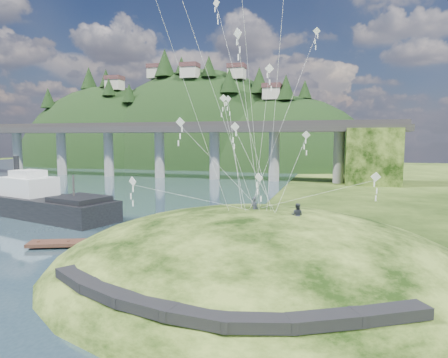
# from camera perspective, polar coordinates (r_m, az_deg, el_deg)

# --- Properties ---
(ground) EXTENTS (320.00, 320.00, 0.00)m
(ground) POSITION_cam_1_polar(r_m,az_deg,el_deg) (33.72, -9.57, -12.75)
(ground) COLOR black
(ground) RESTS_ON ground
(grass_hill) EXTENTS (36.00, 32.00, 13.00)m
(grass_hill) POSITION_cam_1_polar(r_m,az_deg,el_deg) (33.69, 4.90, -15.42)
(grass_hill) COLOR black
(grass_hill) RESTS_ON ground
(footpath) EXTENTS (22.29, 5.84, 0.83)m
(footpath) POSITION_cam_1_polar(r_m,az_deg,el_deg) (21.90, -2.51, -17.35)
(footpath) COLOR black
(footpath) RESTS_ON ground
(bridge) EXTENTS (160.00, 11.00, 15.00)m
(bridge) POSITION_cam_1_polar(r_m,az_deg,el_deg) (106.80, -6.50, 5.28)
(bridge) COLOR #2D2B2B
(bridge) RESTS_ON ground
(far_ridge) EXTENTS (153.00, 70.00, 94.50)m
(far_ridge) POSITION_cam_1_polar(r_m,az_deg,el_deg) (162.57, -5.10, -0.58)
(far_ridge) COLOR black
(far_ridge) RESTS_ON ground
(work_barge) EXTENTS (24.26, 12.49, 8.19)m
(work_barge) POSITION_cam_1_polar(r_m,az_deg,el_deg) (59.97, -24.62, -2.98)
(work_barge) COLOR black
(work_barge) RESTS_ON ground
(wooden_dock) EXTENTS (13.20, 6.75, 0.95)m
(wooden_dock) POSITION_cam_1_polar(r_m,az_deg,el_deg) (42.00, -17.54, -8.61)
(wooden_dock) COLOR #3C2118
(wooden_dock) RESTS_ON ground
(kite_flyers) EXTENTS (4.50, 2.17, 2.06)m
(kite_flyers) POSITION_cam_1_polar(r_m,az_deg,el_deg) (31.24, 8.21, -3.10)
(kite_flyers) COLOR #282C36
(kite_flyers) RESTS_ON ground
(kite_swarm) EXTENTS (20.67, 17.04, 19.94)m
(kite_swarm) POSITION_cam_1_polar(r_m,az_deg,el_deg) (33.08, 2.09, 13.84)
(kite_swarm) COLOR silver
(kite_swarm) RESTS_ON ground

